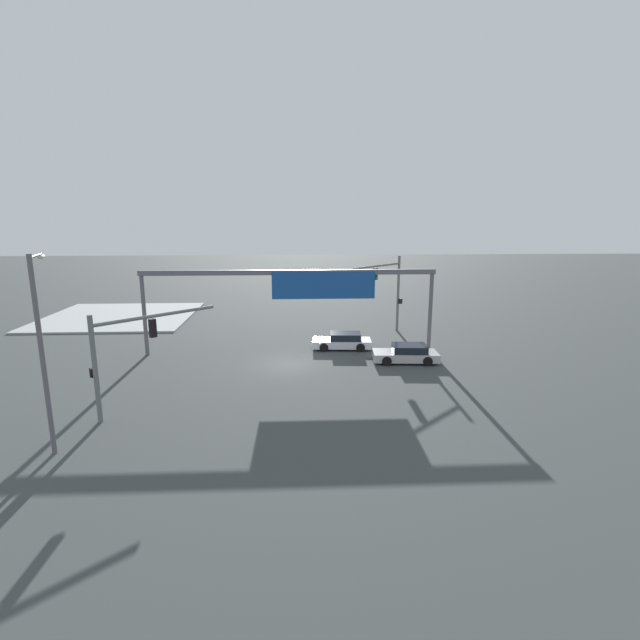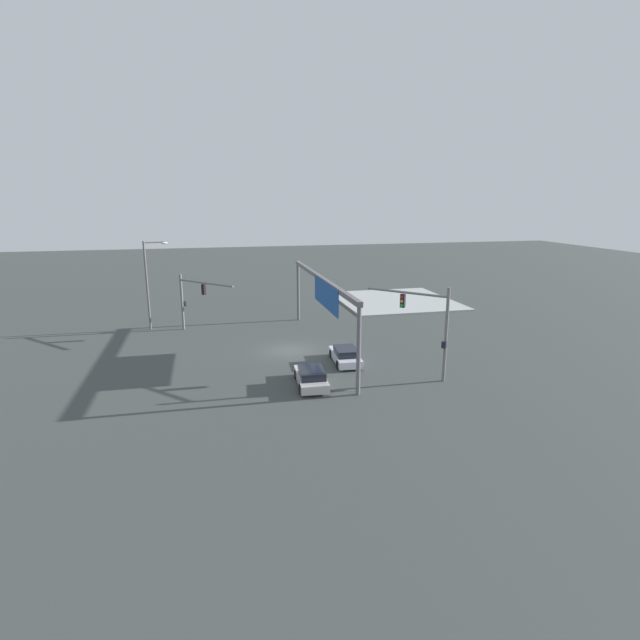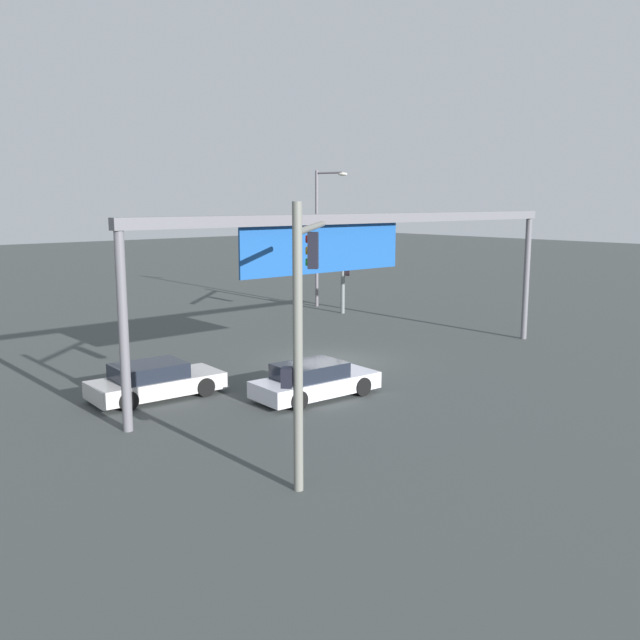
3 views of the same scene
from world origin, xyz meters
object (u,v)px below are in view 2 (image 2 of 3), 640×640
object	(u,v)px
sedan_car_waiting_far	(345,355)
streetlamp_curved_arm	(149,279)
sedan_car_approaching	(311,377)
traffic_signal_near_corner	(428,319)
traffic_signal_opposite_side	(193,294)

from	to	relation	value
sedan_car_waiting_far	streetlamp_curved_arm	bearing A→B (deg)	51.41
sedan_car_approaching	traffic_signal_near_corner	bearing A→B (deg)	-87.99
traffic_signal_opposite_side	sedan_car_waiting_far	size ratio (longest dim) A/B	1.19
streetlamp_curved_arm	sedan_car_waiting_far	world-z (taller)	streetlamp_curved_arm
traffic_signal_near_corner	streetlamp_curved_arm	distance (m)	26.66
streetlamp_curved_arm	sedan_car_approaching	world-z (taller)	streetlamp_curved_arm
streetlamp_curved_arm	sedan_car_waiting_far	xyz separation A→B (m)	(-13.68, -15.12, -4.21)
streetlamp_curved_arm	sedan_car_waiting_far	distance (m)	20.82
traffic_signal_near_corner	traffic_signal_opposite_side	world-z (taller)	traffic_signal_near_corner
traffic_signal_near_corner	sedan_car_approaching	size ratio (longest dim) A/B	1.45
traffic_signal_opposite_side	sedan_car_approaching	world-z (taller)	traffic_signal_opposite_side
traffic_signal_near_corner	traffic_signal_opposite_side	xyz separation A→B (m)	(16.14, 15.78, -0.65)
traffic_signal_near_corner	sedan_car_approaching	distance (m)	8.84
traffic_signal_opposite_side	traffic_signal_near_corner	bearing A→B (deg)	1.07
traffic_signal_opposite_side	sedan_car_waiting_far	xyz separation A→B (m)	(-11.84, -11.23, -2.97)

